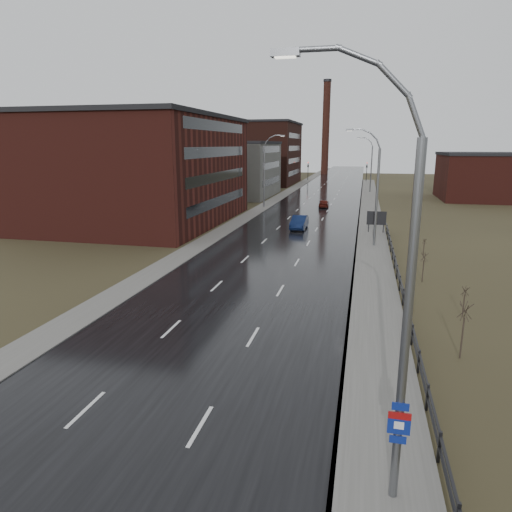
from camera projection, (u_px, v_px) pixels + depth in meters
The scene contains 24 objects.
ground at pixel (76, 498), 13.03m from camera, with size 320.00×320.00×0.00m, color #2D2819.
road at pixel (312, 211), 69.76m from camera, with size 14.00×300.00×0.06m, color black.
sidewalk_right at pixel (372, 248), 44.19m from camera, with size 3.20×180.00×0.18m, color #595651.
curb_right at pixel (356, 247), 44.53m from camera, with size 0.16×180.00×0.18m, color slate.
sidewalk_left at pixel (260, 209), 71.58m from camera, with size 2.40×260.00×0.12m, color #595651.
warehouse_near at pixel (138, 169), 58.65m from camera, with size 22.44×28.56×13.50m.
warehouse_mid at pixel (232, 169), 89.54m from camera, with size 16.32×20.40×10.50m.
warehouse_far at pixel (245, 153), 118.43m from camera, with size 26.52×24.48×15.50m.
building_right at pixel (493, 176), 82.81m from camera, with size 18.36×16.32×8.50m.
smokestack at pixel (326, 127), 152.52m from camera, with size 2.70×2.70×30.70m.
streetlight_main at pixel (396, 297), 11.59m from camera, with size 3.91×0.29×12.11m.
streetlight_right_mid at pixel (374, 188), 43.79m from camera, with size 3.36×0.28×11.35m.
streetlight_left at pixel (266, 171), 71.99m from camera, with size 3.36×0.28×11.35m.
streetlight_right_far at pixel (370, 165), 94.85m from camera, with size 3.36×0.28×11.35m.
guardrail at pixel (404, 298), 27.88m from camera, with size 0.10×53.05×1.10m.
shrub_c at pixel (463, 329), 21.23m from camera, with size 0.66×0.69×2.79m.
shrub_d at pixel (464, 301), 26.50m from camera, with size 0.45×0.47×1.87m.
shrub_e at pixel (423, 266), 33.34m from camera, with size 0.53×0.55×2.21m.
shrub_f at pixel (424, 247), 41.41m from camera, with size 0.38×0.40×1.58m.
billboard at pixel (376, 219), 51.29m from camera, with size 2.13×0.17×2.58m.
traffic_light_left at pixel (308, 164), 127.19m from camera, with size 0.58×2.73×5.30m.
traffic_light_right at pixel (367, 165), 123.63m from camera, with size 0.58×2.73×5.30m.
car_near at pixel (299, 223), 54.32m from camera, with size 1.68×4.82×1.59m, color #0B173A.
car_far at pixel (324, 204), 73.15m from camera, with size 1.55×3.84×1.31m, color #48110C.
Camera 1 is at (7.54, -9.54, 9.83)m, focal length 32.00 mm.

